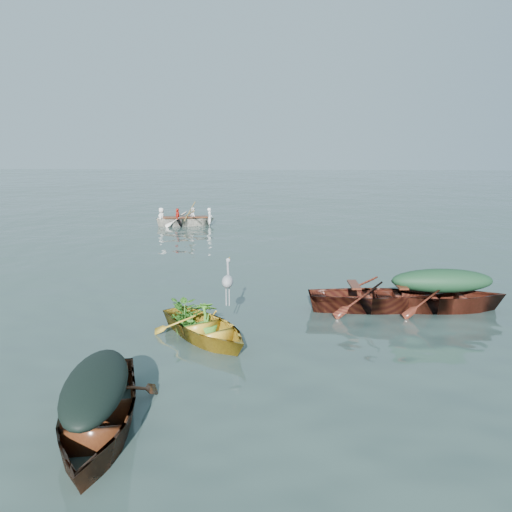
{
  "coord_description": "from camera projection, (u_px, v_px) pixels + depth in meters",
  "views": [
    {
      "loc": [
        0.32,
        -10.5,
        3.52
      ],
      "look_at": [
        -0.5,
        3.29,
        0.5
      ],
      "focal_mm": 35.0,
      "sensor_mm": 36.0,
      "label": 1
    }
  ],
  "objects": [
    {
      "name": "dark_tarp_cover",
      "position": [
        95.0,
        383.0,
        6.17
      ],
      "size": [
        1.15,
        2.17,
        0.4
      ],
      "primitive_type": "ellipsoid",
      "rotation": [
        0.0,
        0.0,
        0.2
      ],
      "color": "black",
      "rests_on": "dark_covered_boat"
    },
    {
      "name": "open_wooden_boat",
      "position": [
        376.0,
        310.0,
        11.03
      ],
      "size": [
        4.19,
        1.48,
        0.95
      ],
      "primitive_type": "imported",
      "rotation": [
        0.0,
        0.0,
        1.62
      ],
      "color": "#532414",
      "rests_on": "ground"
    },
    {
      "name": "green_tarp_boat",
      "position": [
        440.0,
        310.0,
        11.02
      ],
      "size": [
        4.07,
        1.45,
        0.91
      ],
      "primitive_type": "imported",
      "rotation": [
        0.0,
        0.0,
        1.62
      ],
      "color": "#511B13",
      "rests_on": "ground"
    },
    {
      "name": "rowers",
      "position": [
        185.0,
        208.0,
        22.67
      ],
      "size": [
        2.7,
        1.4,
        0.76
      ],
      "primitive_type": "imported",
      "rotation": [
        0.0,
        0.0,
        1.73
      ],
      "color": "white",
      "rests_on": "rowed_boat"
    },
    {
      "name": "rowed_boat",
      "position": [
        186.0,
        226.0,
        22.84
      ],
      "size": [
        3.81,
        1.69,
        0.84
      ],
      "primitive_type": "imported",
      "rotation": [
        0.0,
        0.0,
        1.73
      ],
      "color": "silver",
      "rests_on": "ground"
    },
    {
      "name": "yellow_dinghy",
      "position": [
        205.0,
        339.0,
        9.36
      ],
      "size": [
        2.99,
        3.18,
        0.82
      ],
      "primitive_type": "imported",
      "rotation": [
        0.0,
        0.0,
        0.71
      ],
      "color": "gold",
      "rests_on": "ground"
    },
    {
      "name": "thwart_benches",
      "position": [
        377.0,
        288.0,
        10.93
      ],
      "size": [
        2.1,
        0.87,
        0.04
      ],
      "primitive_type": null,
      "rotation": [
        0.0,
        0.0,
        1.62
      ],
      "color": "#471D10",
      "rests_on": "open_wooden_boat"
    },
    {
      "name": "green_tarp_cover",
      "position": [
        442.0,
        279.0,
        10.86
      ],
      "size": [
        2.24,
        0.8,
        0.52
      ],
      "primitive_type": "ellipsoid",
      "rotation": [
        0.0,
        0.0,
        1.62
      ],
      "color": "#15331D",
      "rests_on": "green_tarp_boat"
    },
    {
      "name": "dinghy_weeds",
      "position": [
        191.0,
        296.0,
        9.65
      ],
      "size": [
        1.12,
        1.14,
        0.6
      ],
      "primitive_type": "imported",
      "rotation": [
        0.0,
        0.0,
        0.71
      ],
      "color": "#275F18",
      "rests_on": "yellow_dinghy"
    },
    {
      "name": "heron",
      "position": [
        228.0,
        289.0,
        9.54
      ],
      "size": [
        0.47,
        0.49,
        0.92
      ],
      "primitive_type": null,
      "rotation": [
        0.0,
        0.0,
        0.71
      ],
      "color": "#989BA0",
      "rests_on": "yellow_dinghy"
    },
    {
      "name": "dark_covered_boat",
      "position": [
        99.0,
        432.0,
        6.31
      ],
      "size": [
        2.09,
        3.94,
        0.94
      ],
      "primitive_type": "imported",
      "rotation": [
        0.0,
        0.0,
        0.2
      ],
      "color": "#4B2511",
      "rests_on": "ground"
    },
    {
      "name": "ground",
      "position": [
        270.0,
        310.0,
        11.01
      ],
      "size": [
        140.0,
        140.0,
        0.0
      ],
      "primitive_type": "plane",
      "color": "#30433E",
      "rests_on": "ground"
    },
    {
      "name": "oars",
      "position": [
        186.0,
        216.0,
        22.74
      ],
      "size": [
        1.02,
        2.66,
        0.06
      ],
      "primitive_type": null,
      "rotation": [
        0.0,
        0.0,
        1.73
      ],
      "color": "olive",
      "rests_on": "rowed_boat"
    }
  ]
}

